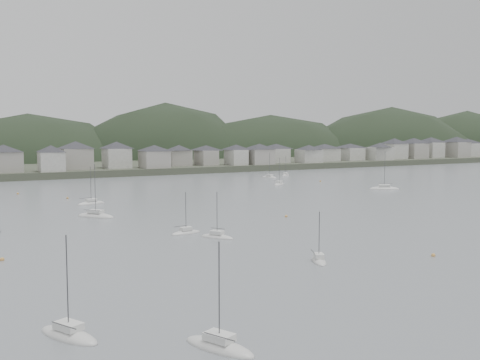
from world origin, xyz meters
TOP-DOWN VIEW (x-y plane):
  - ground at (0.00, 0.00)m, footprint 900.00×900.00m
  - far_shore_land at (0.00, 295.00)m, footprint 900.00×250.00m
  - forested_ridge at (4.83, 269.40)m, footprint 851.55×103.94m
  - waterfront_town at (50.59, 183.34)m, footprint 451.48×28.46m
  - moored_fleet at (-11.66, 62.34)m, footprint 249.64×172.54m
  - mooring_buoys at (0.79, 57.29)m, footprint 161.95×130.22m

SIDE VIEW (x-z plane):
  - forested_ridge at x=4.83m, z-range -62.57..40.00m
  - ground at x=0.00m, z-range 0.00..0.00m
  - mooring_buoys at x=0.79m, z-range -0.20..0.50m
  - moored_fleet at x=-11.66m, z-range -6.76..7.11m
  - far_shore_land at x=0.00m, z-range 0.00..3.00m
  - waterfront_town at x=50.59m, z-range 2.20..15.12m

